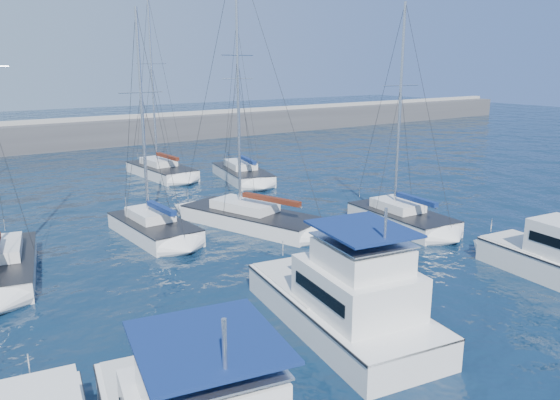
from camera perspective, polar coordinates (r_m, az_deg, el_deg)
ground at (r=21.91m, az=4.21°, el=-12.49°), size 220.00×220.00×0.00m
breakwater at (r=68.91m, az=-23.85°, el=5.69°), size 160.00×6.00×4.45m
motor_yacht_stbd_inner at (r=20.87m, az=6.94°, el=-10.54°), size 5.12×9.57×4.69m
motor_yacht_stbd_outer at (r=28.65m, az=26.80°, el=-5.45°), size 3.36×6.66×3.20m
sailboat_mid_b at (r=28.95m, az=-27.21°, el=-6.16°), size 4.53×8.12×15.47m
sailboat_mid_c at (r=32.45m, az=-13.06°, el=-2.85°), size 3.33×6.95×13.06m
sailboat_mid_d at (r=33.58m, az=-3.02°, el=-1.89°), size 6.00×9.78×16.43m
sailboat_mid_e at (r=34.40m, az=12.57°, el=-1.85°), size 3.54×7.21×13.54m
sailboat_back_b at (r=49.45m, az=-12.31°, el=3.04°), size 3.74×8.27×15.57m
sailboat_back_c at (r=47.04m, az=-3.98°, el=2.75°), size 4.59×8.49×13.53m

